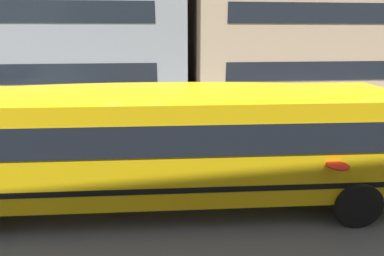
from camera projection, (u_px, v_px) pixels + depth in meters
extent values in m
plane|color=#4C4C4F|center=(193.00, 172.00, 9.33)|extent=(400.00, 400.00, 0.00)
cube|color=gray|center=(179.00, 112.00, 16.45)|extent=(120.00, 3.00, 0.01)
cube|color=silver|center=(193.00, 172.00, 9.33)|extent=(110.00, 0.16, 0.01)
cube|color=yellow|center=(160.00, 140.00, 7.24)|extent=(11.25, 2.89, 2.23)
cube|color=black|center=(160.00, 124.00, 7.13)|extent=(10.58, 2.91, 0.65)
cube|color=black|center=(161.00, 166.00, 7.44)|extent=(11.27, 2.92, 0.12)
ellipsoid|color=yellow|center=(159.00, 93.00, 6.92)|extent=(10.79, 2.68, 0.37)
cylinder|color=red|center=(338.00, 166.00, 6.11)|extent=(0.46, 0.46, 0.03)
cylinder|color=black|center=(307.00, 158.00, 9.04)|extent=(1.02, 0.32, 1.02)
cylinder|color=black|center=(357.00, 204.00, 6.62)|extent=(1.02, 0.32, 1.02)
cylinder|color=black|center=(10.00, 166.00, 8.53)|extent=(1.02, 0.32, 1.02)
cube|color=tan|center=(309.00, 1.00, 23.30)|extent=(18.25, 13.38, 12.80)
cube|color=black|center=(353.00, 71.00, 18.24)|extent=(15.33, 0.04, 1.10)
cube|color=black|center=(361.00, 13.00, 17.29)|extent=(15.33, 0.04, 1.10)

